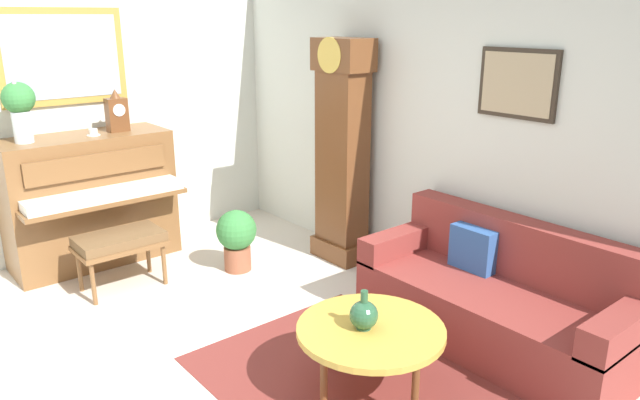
{
  "coord_description": "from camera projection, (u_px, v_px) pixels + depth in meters",
  "views": [
    {
      "loc": [
        3.07,
        -1.36,
        2.2
      ],
      "look_at": [
        -0.02,
        1.2,
        0.95
      ],
      "focal_mm": 33.24,
      "sensor_mm": 36.0,
      "label": 1
    }
  ],
  "objects": [
    {
      "name": "ground_plane",
      "position": [
        177.0,
        386.0,
        3.76
      ],
      "size": [
        6.4,
        6.0,
        0.1
      ],
      "primitive_type": "cube",
      "color": "beige"
    },
    {
      "name": "wall_left",
      "position": [
        31.0,
        109.0,
        5.23
      ],
      "size": [
        0.13,
        4.9,
        2.8
      ],
      "color": "silver",
      "rests_on": "ground_plane"
    },
    {
      "name": "wall_back",
      "position": [
        437.0,
        119.0,
        4.77
      ],
      "size": [
        5.3,
        0.13,
        2.8
      ],
      "color": "silver",
      "rests_on": "ground_plane"
    },
    {
      "name": "area_rug",
      "position": [
        363.0,
        388.0,
        3.65
      ],
      "size": [
        2.1,
        1.5,
        0.01
      ],
      "primitive_type": "cube",
      "color": "maroon",
      "rests_on": "ground_plane"
    },
    {
      "name": "piano",
      "position": [
        91.0,
        199.0,
        5.39
      ],
      "size": [
        0.87,
        1.44,
        1.19
      ],
      "color": "brown",
      "rests_on": "ground_plane"
    },
    {
      "name": "piano_bench",
      "position": [
        120.0,
        242.0,
        4.89
      ],
      "size": [
        0.42,
        0.7,
        0.48
      ],
      "color": "brown",
      "rests_on": "ground_plane"
    },
    {
      "name": "grandfather_clock",
      "position": [
        342.0,
        158.0,
        5.36
      ],
      "size": [
        0.52,
        0.34,
        2.03
      ],
      "color": "brown",
      "rests_on": "ground_plane"
    },
    {
      "name": "couch",
      "position": [
        498.0,
        300.0,
        4.11
      ],
      "size": [
        1.9,
        0.8,
        0.84
      ],
      "color": "maroon",
      "rests_on": "ground_plane"
    },
    {
      "name": "coffee_table",
      "position": [
        371.0,
        332.0,
        3.48
      ],
      "size": [
        0.88,
        0.88,
        0.45
      ],
      "color": "gold",
      "rests_on": "ground_plane"
    },
    {
      "name": "mantel_clock",
      "position": [
        117.0,
        113.0,
        5.36
      ],
      "size": [
        0.13,
        0.18,
        0.38
      ],
      "color": "brown",
      "rests_on": "piano"
    },
    {
      "name": "flower_vase",
      "position": [
        19.0,
        105.0,
        4.83
      ],
      "size": [
        0.26,
        0.26,
        0.58
      ],
      "color": "silver",
      "rests_on": "piano"
    },
    {
      "name": "teacup",
      "position": [
        93.0,
        133.0,
        5.21
      ],
      "size": [
        0.12,
        0.12,
        0.06
      ],
      "color": "white",
      "rests_on": "piano"
    },
    {
      "name": "green_jug",
      "position": [
        364.0,
        315.0,
        3.44
      ],
      "size": [
        0.17,
        0.17,
        0.24
      ],
      "color": "#234C33",
      "rests_on": "coffee_table"
    },
    {
      "name": "potted_plant",
      "position": [
        237.0,
        236.0,
        5.27
      ],
      "size": [
        0.36,
        0.36,
        0.56
      ],
      "color": "#935138",
      "rests_on": "ground_plane"
    }
  ]
}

